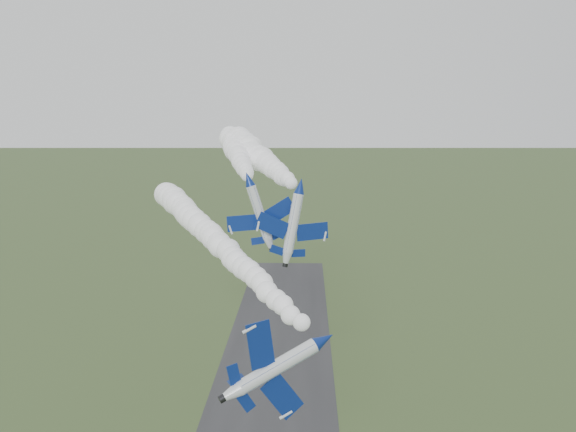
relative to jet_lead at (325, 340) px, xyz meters
The scene contains 6 objects.
jet_lead is the anchor object (origin of this frame).
smoke_trail_jet_lead 40.66m from the jet_lead, 113.39° to the left, with size 4.86×75.23×4.86m, color white, non-canonical shape.
jet_pair_left 31.39m from the jet_lead, 109.24° to the left, with size 9.13×11.35×3.63m.
smoke_trail_jet_pair_left 65.87m from the jet_lead, 103.39° to the left, with size 4.89×66.41×4.89m, color white, non-canonical shape.
jet_pair_right 29.38m from the jet_lead, 95.42° to the left, with size 10.06×11.92×3.39m.
smoke_trail_jet_pair_right 58.88m from the jet_lead, 100.42° to the left, with size 5.75×56.02×5.75m, color white, non-canonical shape.
Camera 1 is at (6.34, -62.81, 52.64)m, focal length 40.00 mm.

